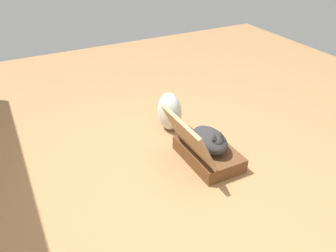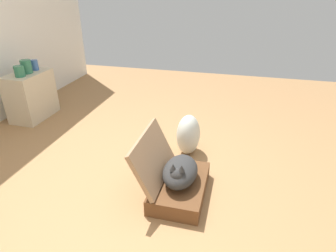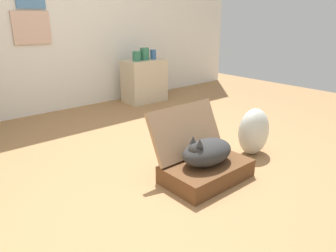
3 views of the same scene
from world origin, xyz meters
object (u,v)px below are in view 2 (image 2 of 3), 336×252
(cat, at_px, (180,172))
(plastic_bag_white, at_px, (188,135))
(suitcase_base, at_px, (180,187))
(vase_short, at_px, (35,65))
(side_table, at_px, (31,96))
(vase_tall, at_px, (19,71))
(vase_round, at_px, (26,67))

(cat, bearing_deg, plastic_bag_white, 5.15)
(suitcase_base, bearing_deg, vase_short, 61.07)
(side_table, height_order, vase_tall, vase_tall)
(vase_short, xyz_separation_m, vase_round, (-0.15, 0.01, 0.02))
(suitcase_base, xyz_separation_m, vase_round, (1.06, 2.20, 0.62))
(cat, height_order, vase_tall, vase_tall)
(cat, bearing_deg, suitcase_base, -2.26)
(vase_round, bearing_deg, cat, -115.98)
(cat, height_order, vase_round, vase_round)
(vase_short, bearing_deg, vase_round, 177.64)
(side_table, height_order, vase_round, vase_round)
(side_table, xyz_separation_m, vase_tall, (-0.15, -0.04, 0.37))
(plastic_bag_white, distance_m, vase_short, 2.25)
(side_table, xyz_separation_m, vase_round, (0.00, -0.02, 0.39))
(plastic_bag_white, height_order, vase_tall, vase_tall)
(cat, xyz_separation_m, vase_round, (1.07, 2.20, 0.45))
(vase_short, bearing_deg, vase_tall, -177.91)
(side_table, bearing_deg, suitcase_base, -115.58)
(cat, bearing_deg, vase_short, 60.90)
(suitcase_base, bearing_deg, vase_tall, 67.28)
(cat, relative_size, plastic_bag_white, 1.22)
(vase_round, bearing_deg, plastic_bag_white, -100.14)
(vase_short, bearing_deg, plastic_bag_white, -104.00)
(suitcase_base, distance_m, vase_short, 2.58)
(vase_round, bearing_deg, suitcase_base, -115.79)
(suitcase_base, height_order, plastic_bag_white, plastic_bag_white)
(plastic_bag_white, xyz_separation_m, vase_round, (0.38, 2.14, 0.48))
(side_table, height_order, vase_short, vase_short)
(side_table, bearing_deg, vase_tall, -165.60)
(suitcase_base, relative_size, plastic_bag_white, 1.55)
(vase_tall, bearing_deg, cat, -112.92)
(vase_tall, distance_m, vase_round, 0.15)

